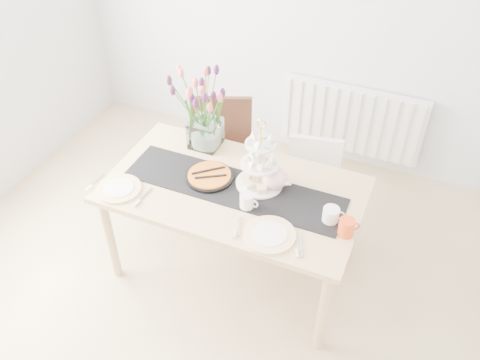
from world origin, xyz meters
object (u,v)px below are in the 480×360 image
at_px(tulip_vase, 204,95).
at_px(cream_jug, 331,215).
at_px(radiator, 351,120).
at_px(dining_table, 233,197).
at_px(mug_white, 247,201).
at_px(plate_left, 119,189).
at_px(tart_tin, 209,177).
at_px(mug_orange, 346,227).
at_px(cake_stand, 260,169).
at_px(chair_white, 311,183).
at_px(chair_brown, 221,150).
at_px(plate_right, 269,235).
at_px(teapot, 275,178).

xyz_separation_m(tulip_vase, cream_jug, (0.99, -0.39, -0.34)).
bearing_deg(radiator, dining_table, -105.71).
xyz_separation_m(mug_white, plate_left, (-0.79, -0.16, -0.04)).
bearing_deg(mug_white, tart_tin, 159.72).
relative_size(mug_orange, plate_left, 0.38).
relative_size(cake_stand, plate_left, 1.58).
distance_m(cake_stand, mug_white, 0.23).
bearing_deg(chair_white, chair_brown, 168.93).
bearing_deg(plate_right, cream_jug, 41.38).
bearing_deg(chair_brown, cake_stand, -66.23).
bearing_deg(cake_stand, dining_table, -147.12).
bearing_deg(chair_brown, teapot, -60.61).
bearing_deg(dining_table, teapot, 23.06).
xyz_separation_m(teapot, mug_white, (-0.09, -0.23, -0.03)).
height_order(radiator, chair_white, chair_white).
distance_m(radiator, tart_tin, 1.63).
height_order(mug_orange, plate_right, mug_orange).
bearing_deg(mug_white, cream_jug, 14.60).
xyz_separation_m(tart_tin, plate_right, (0.53, -0.31, -0.01)).
bearing_deg(teapot, tulip_vase, -179.58).
relative_size(chair_white, tulip_vase, 1.09).
height_order(dining_table, chair_white, chair_white).
height_order(tulip_vase, teapot, tulip_vase).
bearing_deg(mug_orange, tulip_vase, 127.16).
bearing_deg(radiator, cream_jug, -82.32).
relative_size(dining_table, tart_tin, 5.21).
bearing_deg(plate_right, teapot, 106.34).
distance_m(radiator, teapot, 1.46).
xyz_separation_m(mug_orange, plate_left, (-1.38, -0.18, -0.05)).
height_order(tart_tin, plate_left, tart_tin).
bearing_deg(cream_jug, cake_stand, 150.60).
distance_m(teapot, cream_jug, 0.42).
height_order(teapot, plate_left, teapot).
bearing_deg(cream_jug, mug_orange, -45.69).
distance_m(chair_white, tart_tin, 0.84).
xyz_separation_m(chair_brown, teapot, (0.60, -0.48, 0.29)).
height_order(dining_table, plate_right, plate_right).
xyz_separation_m(chair_white, tulip_vase, (-0.71, -0.25, 0.70)).
bearing_deg(plate_right, mug_orange, 25.06).
height_order(radiator, cake_stand, cake_stand).
relative_size(tart_tin, mug_white, 3.05).
relative_size(radiator, cake_stand, 2.75).
xyz_separation_m(chair_white, cake_stand, (-0.21, -0.50, 0.43)).
height_order(radiator, chair_brown, chair_brown).
bearing_deg(radiator, plate_right, -92.28).
relative_size(dining_table, chair_brown, 1.74).
bearing_deg(plate_left, radiator, 59.29).
distance_m(dining_table, cream_jug, 0.65).
xyz_separation_m(dining_table, tart_tin, (-0.17, 0.02, 0.09)).
distance_m(chair_brown, teapot, 0.82).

